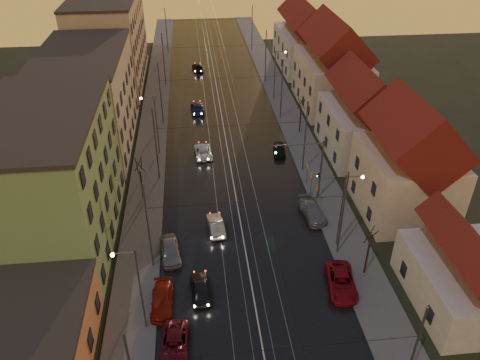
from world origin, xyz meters
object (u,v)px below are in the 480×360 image
object	(u,v)px
driving_car_4	(198,67)
parked_right_0	(341,282)
parked_left_2	(162,301)
driving_car_2	(203,151)
driving_car_0	(201,288)
parked_left_1	(175,345)
parked_left_3	(170,251)
street_lamp_3	(277,70)
street_lamp_1	(345,204)
street_lamp_2	(154,119)
driving_car_1	(216,225)
traffic_light_mast	(312,163)
street_lamp_0	(135,283)
parked_right_1	(313,211)
parked_right_2	(279,150)
driving_car_3	(197,107)

from	to	relation	value
driving_car_4	parked_right_0	xyz separation A→B (m)	(10.51, -56.40, -0.02)
parked_left_2	driving_car_2	bearing A→B (deg)	81.34
driving_car_0	parked_left_1	xyz separation A→B (m)	(-2.12, -5.49, -0.06)
driving_car_4	parked_left_3	size ratio (longest dim) A/B	0.98
street_lamp_3	street_lamp_1	bearing A→B (deg)	-90.00
street_lamp_2	driving_car_1	bearing A→B (deg)	-68.39
traffic_light_mast	parked_left_2	distance (m)	21.30
street_lamp_1	driving_car_4	distance (m)	52.50
street_lamp_0	street_lamp_1	bearing A→B (deg)	23.72
driving_car_0	parked_right_1	size ratio (longest dim) A/B	0.85
driving_car_4	parked_left_2	size ratio (longest dim) A/B	0.98
driving_car_2	parked_left_3	world-z (taller)	parked_left_3
driving_car_4	parked_right_2	bearing A→B (deg)	98.89
street_lamp_1	driving_car_3	xyz separation A→B (m)	(-12.65, 32.62, -4.20)
driving_car_0	parked_right_1	distance (m)	15.46
driving_car_1	parked_right_1	xyz separation A→B (m)	(10.18, 1.31, 0.02)
driving_car_0	driving_car_4	size ratio (longest dim) A/B	0.94
parked_left_1	parked_left_2	size ratio (longest dim) A/B	1.03
traffic_light_mast	parked_right_0	xyz separation A→B (m)	(-0.39, -13.46, -3.90)
street_lamp_3	driving_car_1	xyz separation A→B (m)	(-11.68, -32.47, -4.22)
driving_car_2	parked_right_1	size ratio (longest dim) A/B	0.95
parked_left_3	parked_left_2	bearing A→B (deg)	-102.52
street_lamp_2	parked_left_3	size ratio (longest dim) A/B	1.85
driving_car_0	parked_right_1	bearing A→B (deg)	-144.70
street_lamp_2	parked_right_0	size ratio (longest dim) A/B	1.59
street_lamp_3	driving_car_3	xyz separation A→B (m)	(-12.65, -3.38, -4.20)
parked_left_2	parked_right_0	bearing A→B (deg)	3.15
driving_car_0	parked_right_2	world-z (taller)	driving_car_0
parked_right_0	street_lamp_1	bearing A→B (deg)	81.97
driving_car_2	driving_car_4	distance (m)	31.94
street_lamp_1	parked_right_2	bearing A→B (deg)	98.05
street_lamp_2	traffic_light_mast	world-z (taller)	street_lamp_2
driving_car_0	traffic_light_mast	bearing A→B (deg)	-137.63
driving_car_1	parked_right_2	size ratio (longest dim) A/B	1.10
street_lamp_1	parked_right_2	world-z (taller)	street_lamp_1
street_lamp_3	driving_car_0	size ratio (longest dim) A/B	2.00
street_lamp_2	driving_car_0	bearing A→B (deg)	-79.33
parked_left_2	driving_car_3	bearing A→B (deg)	85.28
street_lamp_0	parked_left_1	size ratio (longest dim) A/B	1.78
street_lamp_3	parked_right_1	size ratio (longest dim) A/B	1.70
street_lamp_2	driving_car_3	bearing A→B (deg)	66.21
parked_left_1	traffic_light_mast	bearing A→B (deg)	55.09
driving_car_1	parked_left_1	size ratio (longest dim) A/B	0.90
parked_left_2	parked_right_1	distance (m)	18.65
driving_car_1	parked_right_1	size ratio (longest dim) A/B	0.86
street_lamp_0	street_lamp_1	world-z (taller)	same
street_lamp_3	parked_left_1	xyz separation A→B (m)	(-15.64, -46.39, -4.26)
street_lamp_3	parked_right_2	size ratio (longest dim) A/B	2.19
driving_car_0	parked_right_2	bearing A→B (deg)	-118.98
parked_left_2	parked_right_2	bearing A→B (deg)	61.07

